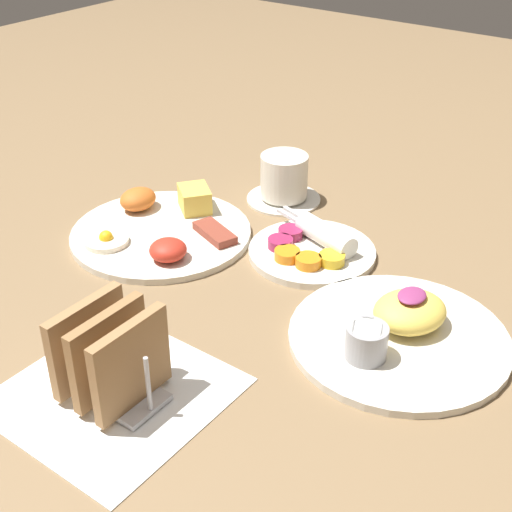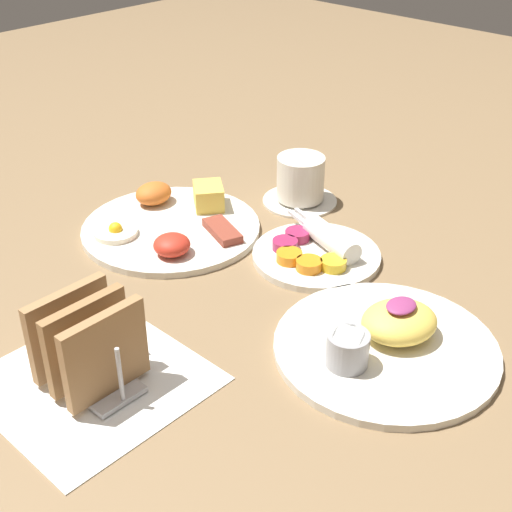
% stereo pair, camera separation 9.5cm
% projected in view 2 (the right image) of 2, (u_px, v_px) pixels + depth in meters
% --- Properties ---
extents(ground_plane, '(3.00, 3.00, 0.00)m').
position_uv_depth(ground_plane, '(247.00, 306.00, 0.91)').
color(ground_plane, brown).
extents(napkin_flat, '(0.22, 0.22, 0.00)m').
position_uv_depth(napkin_flat, '(93.00, 381.00, 0.78)').
color(napkin_flat, white).
rests_on(napkin_flat, ground_plane).
extents(plate_breakfast, '(0.27, 0.27, 0.05)m').
position_uv_depth(plate_breakfast, '(172.00, 223.00, 1.07)').
color(plate_breakfast, silver).
rests_on(plate_breakfast, ground_plane).
extents(plate_condiments, '(0.18, 0.18, 0.04)m').
position_uv_depth(plate_condiments, '(317.00, 252.00, 1.00)').
color(plate_condiments, silver).
rests_on(plate_condiments, ground_plane).
extents(plate_foreground, '(0.26, 0.26, 0.06)m').
position_uv_depth(plate_foreground, '(386.00, 341.00, 0.82)').
color(plate_foreground, silver).
rests_on(plate_foreground, ground_plane).
extents(toast_rack, '(0.10, 0.12, 0.10)m').
position_uv_depth(toast_rack, '(88.00, 345.00, 0.76)').
color(toast_rack, '#B7B7BC').
rests_on(toast_rack, ground_plane).
extents(coffee_cup, '(0.12, 0.12, 0.08)m').
position_uv_depth(coffee_cup, '(300.00, 182.00, 1.14)').
color(coffee_cup, silver).
rests_on(coffee_cup, ground_plane).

